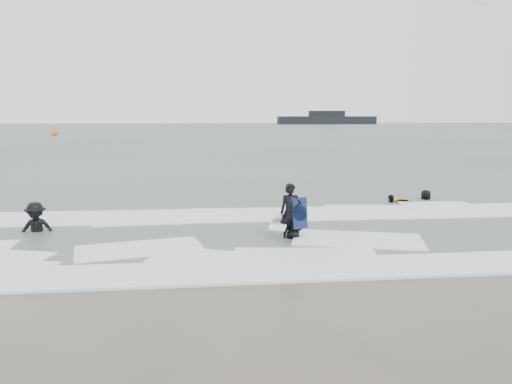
{
  "coord_description": "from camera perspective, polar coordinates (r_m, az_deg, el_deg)",
  "views": [
    {
      "loc": [
        -1.66,
        -12.35,
        3.91
      ],
      "look_at": [
        0.0,
        5.0,
        1.1
      ],
      "focal_mm": 35.0,
      "sensor_mm": 36.0,
      "label": 1
    }
  ],
  "objects": [
    {
      "name": "ground",
      "position": [
        13.06,
        2.11,
        -8.27
      ],
      "size": [
        320.0,
        320.0,
        0.0
      ],
      "primitive_type": "plane",
      "color": "brown",
      "rests_on": "ground"
    },
    {
      "name": "surfer_breaker",
      "position": [
        17.73,
        -23.78,
        -4.38
      ],
      "size": [
        1.27,
        0.8,
        1.89
      ],
      "primitive_type": "imported",
      "rotation": [
        0.0,
        0.0,
        0.08
      ],
      "color": "black",
      "rests_on": "ground"
    },
    {
      "name": "buoy",
      "position": [
        88.36,
        -22.05,
        6.23
      ],
      "size": [
        1.0,
        1.0,
        1.65
      ],
      "color": "orange",
      "rests_on": "ground"
    },
    {
      "name": "sea",
      "position": [
        92.45,
        -4.46,
        6.74
      ],
      "size": [
        320.0,
        320.0,
        0.0
      ],
      "primitive_type": "plane",
      "color": "#47544C",
      "rests_on": "ground"
    },
    {
      "name": "surfer_wading",
      "position": [
        15.61,
        4.16,
        -5.37
      ],
      "size": [
        0.97,
        0.88,
        1.63
      ],
      "primitive_type": "imported",
      "rotation": [
        0.0,
        0.0,
        2.74
      ],
      "color": "black",
      "rests_on": "ground"
    },
    {
      "name": "vessel_horizon",
      "position": [
        161.85,
        8.07,
        8.23
      ],
      "size": [
        31.03,
        5.54,
        4.21
      ],
      "color": "black",
      "rests_on": "ground"
    },
    {
      "name": "surf_foam",
      "position": [
        16.59,
        0.43,
        -4.33
      ],
      "size": [
        30.03,
        9.06,
        0.09
      ],
      "color": "white",
      "rests_on": "ground"
    },
    {
      "name": "surfer_right_near",
      "position": [
        22.28,
        15.18,
        -1.27
      ],
      "size": [
        0.94,
        0.85,
        1.54
      ],
      "primitive_type": "imported",
      "rotation": [
        0.0,
        0.0,
        -2.48
      ],
      "color": "black",
      "rests_on": "ground"
    },
    {
      "name": "bodyboards",
      "position": [
        17.62,
        9.22,
        -2.13
      ],
      "size": [
        6.92,
        6.57,
        1.25
      ],
      "color": "#0F1C48",
      "rests_on": "ground"
    },
    {
      "name": "surfer_centre",
      "position": [
        15.47,
        3.93,
        -5.51
      ],
      "size": [
        0.68,
        0.48,
        1.79
      ],
      "primitive_type": "imported",
      "rotation": [
        0.0,
        0.0,
        -0.08
      ],
      "color": "black",
      "rests_on": "ground"
    },
    {
      "name": "surfer_right_far",
      "position": [
        23.47,
        18.82,
        -0.93
      ],
      "size": [
        0.86,
        0.62,
        1.64
      ],
      "primitive_type": "imported",
      "rotation": [
        0.0,
        0.0,
        -3.01
      ],
      "color": "black",
      "rests_on": "ground"
    }
  ]
}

